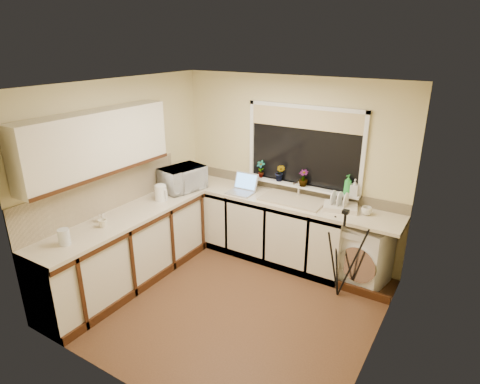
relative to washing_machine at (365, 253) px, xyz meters
name	(u,v)px	position (x,y,z in m)	size (l,w,h in m)	color
floor	(230,301)	(-1.18, -1.25, -0.39)	(3.20, 3.20, 0.00)	brown
ceiling	(228,86)	(-1.18, -1.25, 2.06)	(3.20, 3.20, 0.00)	white
wall_back	(290,169)	(-1.18, 0.25, 0.84)	(3.20, 3.20, 0.00)	beige
wall_front	(123,268)	(-1.18, -2.75, 0.84)	(3.20, 3.20, 0.00)	beige
wall_left	(122,179)	(-2.78, -1.25, 0.84)	(3.00, 3.00, 0.00)	beige
wall_right	(384,242)	(0.42, -1.25, 0.84)	(3.00, 3.00, 0.00)	beige
base_cabinet_back	(257,224)	(-1.50, -0.05, 0.04)	(2.55, 0.60, 0.86)	silver
base_cabinet_left	(128,251)	(-2.48, -1.55, 0.04)	(0.54, 2.40, 0.86)	silver
worktop_back	(279,199)	(-1.18, -0.05, 0.49)	(3.20, 0.60, 0.04)	beige
worktop_left	(124,218)	(-2.48, -1.55, 0.49)	(0.60, 2.40, 0.04)	beige
upper_cabinet	(96,143)	(-2.62, -1.70, 1.41)	(0.28, 1.90, 0.70)	silver
splashback_left	(105,194)	(-2.77, -1.55, 0.74)	(0.02, 2.40, 0.45)	beige
splashback_back	(288,186)	(-1.18, 0.24, 0.58)	(3.20, 0.02, 0.14)	beige
window_glass	(304,147)	(-0.98, 0.24, 1.16)	(1.50, 0.02, 1.00)	black
window_blind	(305,119)	(-0.98, 0.21, 1.54)	(1.50, 0.02, 0.25)	tan
windowsill	(300,186)	(-0.98, 0.18, 0.65)	(1.60, 0.14, 0.03)	white
sink	(293,200)	(-0.98, -0.05, 0.52)	(0.82, 0.46, 0.03)	tan
faucet	(299,188)	(-0.98, 0.13, 0.63)	(0.03, 0.03, 0.24)	silver
washing_machine	(365,253)	(0.00, 0.00, 0.00)	(0.55, 0.53, 0.78)	white
laptop	(243,187)	(-1.70, -0.11, 0.58)	(0.36, 0.36, 0.24)	#A7A8AF
kettle	(161,193)	(-2.45, -0.93, 0.61)	(0.15, 0.15, 0.20)	white
dish_rack	(340,207)	(-0.36, 0.00, 0.54)	(0.40, 0.30, 0.06)	beige
tripod	(341,254)	(-0.16, -0.46, 0.16)	(0.54, 0.54, 1.10)	black
glass_jug	(64,237)	(-2.46, -2.37, 0.60)	(0.12, 0.12, 0.17)	silver
steel_jar	(102,217)	(-2.57, -1.79, 0.57)	(0.09, 0.09, 0.12)	white
microwave	(183,179)	(-2.45, -0.47, 0.67)	(0.59, 0.40, 0.33)	white
plant_a	(261,169)	(-1.58, 0.18, 0.78)	(0.13, 0.09, 0.24)	#999999
plant_b	(280,173)	(-1.28, 0.17, 0.78)	(0.13, 0.11, 0.24)	#999999
plant_c	(303,178)	(-0.93, 0.16, 0.77)	(0.12, 0.12, 0.22)	#999999
soap_bottle_green	(348,185)	(-0.34, 0.16, 0.79)	(0.10, 0.10, 0.25)	green
soap_bottle_clear	(355,187)	(-0.26, 0.17, 0.77)	(0.09, 0.10, 0.21)	#999999
cup_back	(366,211)	(-0.04, 0.00, 0.56)	(0.13, 0.13, 0.10)	silver
cup_left	(102,223)	(-2.46, -1.88, 0.56)	(0.09, 0.09, 0.09)	beige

